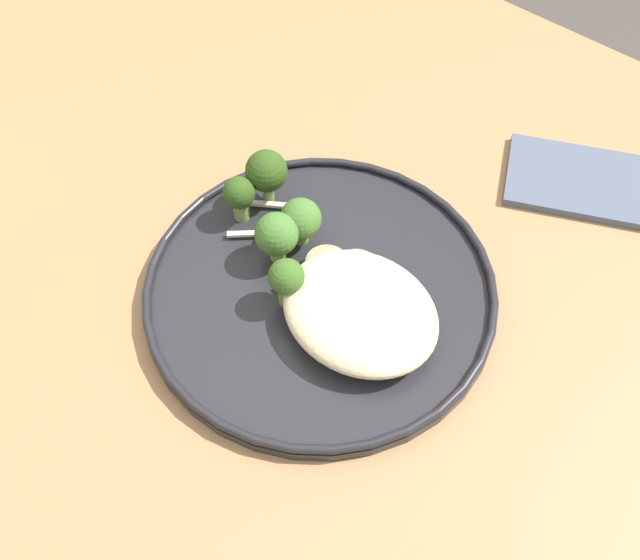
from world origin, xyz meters
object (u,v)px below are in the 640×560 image
object	(u,v)px
dinner_plate	(320,288)
broccoli_floret_small_sprig	(301,220)
seared_scallop_center_golden	(327,265)
seared_scallop_rear_pale	(357,268)
seared_scallop_tilted_round	(316,331)
broccoli_floret_near_rim	(286,279)
seared_scallop_on_noodles	(351,311)
broccoli_floret_left_leaning	(267,172)
folded_napkin	(588,182)
broccoli_floret_right_tilted	(277,235)
broccoli_floret_beside_noodles	(239,195)

from	to	relation	value
dinner_plate	broccoli_floret_small_sprig	xyz separation A→B (m)	(-0.04, 0.03, 0.03)
seared_scallop_center_golden	seared_scallop_rear_pale	xyz separation A→B (m)	(0.02, 0.01, -0.00)
seared_scallop_tilted_round	broccoli_floret_near_rim	xyz separation A→B (m)	(-0.04, 0.01, 0.02)
seared_scallop_on_noodles	broccoli_floret_small_sprig	world-z (taller)	broccoli_floret_small_sprig
seared_scallop_center_golden	broccoli_floret_left_leaning	xyz separation A→B (m)	(-0.09, 0.03, 0.03)
seared_scallop_tilted_round	seared_scallop_on_noodles	bearing A→B (deg)	76.52
seared_scallop_center_golden	seared_scallop_on_noodles	distance (m)	0.05
seared_scallop_center_golden	folded_napkin	distance (m)	0.27
seared_scallop_rear_pale	broccoli_floret_near_rim	size ratio (longest dim) A/B	0.71
broccoli_floret_right_tilted	broccoli_floret_left_leaning	world-z (taller)	broccoli_floret_left_leaning
seared_scallop_on_noodles	seared_scallop_tilted_round	xyz separation A→B (m)	(-0.01, -0.03, 0.00)
seared_scallop_center_golden	seared_scallop_on_noodles	bearing A→B (deg)	-25.41
broccoli_floret_left_leaning	broccoli_floret_right_tilted	bearing A→B (deg)	-39.12
seared_scallop_on_noodles	seared_scallop_tilted_round	world-z (taller)	seared_scallop_tilted_round
seared_scallop_on_noodles	broccoli_floret_near_rim	distance (m)	0.06
broccoli_floret_near_rim	folded_napkin	xyz separation A→B (m)	(0.12, 0.29, -0.04)
folded_napkin	seared_scallop_on_noodles	bearing A→B (deg)	-104.39
broccoli_floret_beside_noodles	broccoli_floret_small_sprig	bearing A→B (deg)	14.47
seared_scallop_center_golden	seared_scallop_on_noodles	xyz separation A→B (m)	(0.04, -0.02, -0.00)
broccoli_floret_right_tilted	broccoli_floret_small_sprig	distance (m)	0.03
seared_scallop_rear_pale	broccoli_floret_left_leaning	size ratio (longest dim) A/B	0.61
dinner_plate	folded_napkin	size ratio (longest dim) A/B	1.93
seared_scallop_center_golden	broccoli_floret_small_sprig	xyz separation A→B (m)	(-0.04, 0.01, 0.02)
seared_scallop_on_noodles	seared_scallop_rear_pale	size ratio (longest dim) A/B	0.92
seared_scallop_center_golden	broccoli_floret_small_sprig	distance (m)	0.04
dinner_plate	folded_napkin	world-z (taller)	dinner_plate
seared_scallop_tilted_round	broccoli_floret_left_leaning	xyz separation A→B (m)	(-0.13, 0.08, 0.02)
seared_scallop_rear_pale	broccoli_floret_beside_noodles	distance (m)	0.12
seared_scallop_tilted_round	seared_scallop_rear_pale	world-z (taller)	seared_scallop_tilted_round
broccoli_floret_beside_noodles	broccoli_floret_left_leaning	size ratio (longest dim) A/B	0.81
seared_scallop_tilted_round	folded_napkin	world-z (taller)	seared_scallop_tilted_round
seared_scallop_on_noodles	dinner_plate	bearing A→B (deg)	171.26
seared_scallop_on_noodles	broccoli_floret_near_rim	world-z (taller)	broccoli_floret_near_rim
folded_napkin	dinner_plate	bearing A→B (deg)	-112.30
seared_scallop_rear_pale	broccoli_floret_left_leaning	xyz separation A→B (m)	(-0.11, 0.01, 0.03)
broccoli_floret_left_leaning	seared_scallop_center_golden	bearing A→B (deg)	-15.95
seared_scallop_center_golden	broccoli_floret_beside_noodles	distance (m)	0.10
seared_scallop_center_golden	broccoli_floret_beside_noodles	size ratio (longest dim) A/B	0.78
seared_scallop_center_golden	seared_scallop_on_noodles	world-z (taller)	same
seared_scallop_on_noodles	seared_scallop_tilted_round	distance (m)	0.03
seared_scallop_center_golden	seared_scallop_on_noodles	size ratio (longest dim) A/B	1.13
seared_scallop_tilted_round	dinner_plate	bearing A→B (deg)	127.61
seared_scallop_tilted_round	broccoli_floret_right_tilted	xyz separation A→B (m)	(-0.08, 0.04, 0.02)
broccoli_floret_right_tilted	folded_napkin	distance (m)	0.30
seared_scallop_rear_pale	seared_scallop_tilted_round	bearing A→B (deg)	-77.17
dinner_plate	seared_scallop_tilted_round	world-z (taller)	seared_scallop_tilted_round
broccoli_floret_beside_noodles	seared_scallop_on_noodles	bearing A→B (deg)	-6.98
seared_scallop_center_golden	seared_scallop_rear_pale	size ratio (longest dim) A/B	1.04
seared_scallop_center_golden	broccoli_floret_near_rim	world-z (taller)	broccoli_floret_near_rim
broccoli_floret_near_rim	broccoli_floret_beside_noodles	bearing A→B (deg)	157.13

